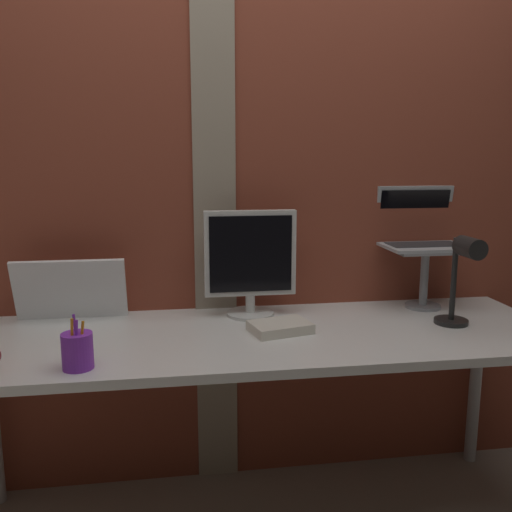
{
  "coord_description": "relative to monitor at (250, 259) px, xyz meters",
  "views": [
    {
      "loc": [
        -0.31,
        -1.8,
        1.33
      ],
      "look_at": [
        -0.03,
        0.06,
        0.98
      ],
      "focal_mm": 38.07,
      "sensor_mm": 36.0,
      "label": 1
    }
  ],
  "objects": [
    {
      "name": "brick_wall_back",
      "position": [
        0.03,
        0.18,
        0.4
      ],
      "size": [
        3.32,
        0.16,
        2.69
      ],
      "color": "brown",
      "rests_on": "ground_plane"
    },
    {
      "name": "desk",
      "position": [
        0.0,
        -0.21,
        -0.28
      ],
      "size": [
        2.09,
        0.67,
        0.73
      ],
      "color": "white",
      "rests_on": "ground_plane"
    },
    {
      "name": "monitor",
      "position": [
        0.0,
        0.0,
        0.0
      ],
      "size": [
        0.34,
        0.18,
        0.4
      ],
      "color": "silver",
      "rests_on": "desk"
    },
    {
      "name": "laptop_stand",
      "position": [
        0.7,
        0.0,
        -0.06
      ],
      "size": [
        0.28,
        0.22,
        0.24
      ],
      "color": "gray",
      "rests_on": "desk"
    },
    {
      "name": "laptop",
      "position": [
        0.7,
        0.07,
        0.09
      ],
      "size": [
        0.32,
        0.27,
        0.24
      ],
      "color": "#ADB2B7",
      "rests_on": "laptop_stand"
    },
    {
      "name": "whiteboard_panel",
      "position": [
        -0.66,
        0.04,
        -0.1
      ],
      "size": [
        0.4,
        0.08,
        0.23
      ],
      "primitive_type": "cube",
      "rotation": [
        0.29,
        0.0,
        0.0
      ],
      "color": "white",
      "rests_on": "desk"
    },
    {
      "name": "desk_lamp",
      "position": [
        0.7,
        -0.27,
        -0.01
      ],
      "size": [
        0.12,
        0.2,
        0.33
      ],
      "color": "black",
      "rests_on": "desk"
    },
    {
      "name": "pen_cup",
      "position": [
        -0.56,
        -0.45,
        -0.16
      ],
      "size": [
        0.09,
        0.09,
        0.16
      ],
      "color": "purple",
      "rests_on": "desk"
    },
    {
      "name": "paper_clutter_stack",
      "position": [
        0.07,
        -0.21,
        -0.2
      ],
      "size": [
        0.23,
        0.18,
        0.03
      ],
      "primitive_type": "cube",
      "rotation": [
        0.0,
        0.0,
        0.24
      ],
      "color": "silver",
      "rests_on": "desk"
    }
  ]
}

